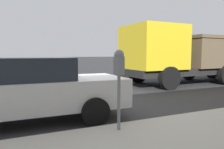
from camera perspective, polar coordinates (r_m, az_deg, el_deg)
ground_plane at (r=6.70m, az=-8.01°, el=-8.46°), size 220.00×220.00×0.00m
parking_meter at (r=4.11m, az=1.82°, el=1.46°), size 0.21×0.19×1.54m
car_white at (r=5.44m, az=-23.65°, el=-3.48°), size 2.05×4.97×1.51m
dump_truck at (r=12.87m, az=20.82°, el=4.94°), size 3.05×8.46×2.96m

